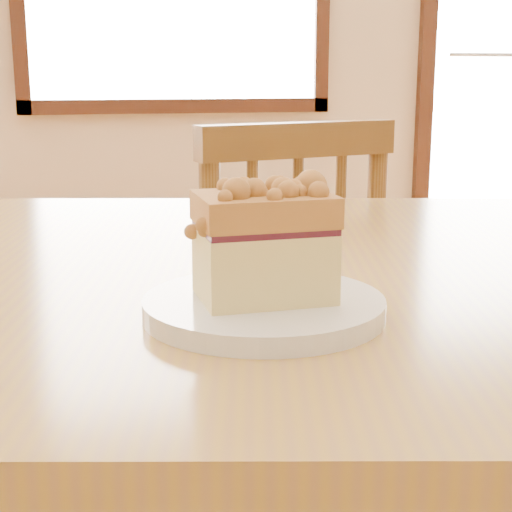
{
  "coord_description": "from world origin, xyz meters",
  "views": [
    {
      "loc": [
        -0.25,
        -0.53,
        0.95
      ],
      "look_at": [
        -0.11,
        0.11,
        0.8
      ],
      "focal_mm": 55.0,
      "sensor_mm": 36.0,
      "label": 1
    }
  ],
  "objects_px": {
    "plate": "(264,308)",
    "cake_slice": "(263,236)",
    "cafe_table_main": "(262,339)",
    "cafe_chair_main": "(259,343)"
  },
  "relations": [
    {
      "from": "plate",
      "to": "cake_slice",
      "type": "relative_size",
      "value": 1.65
    },
    {
      "from": "cafe_table_main",
      "to": "plate",
      "type": "distance_m",
      "value": 0.21
    },
    {
      "from": "cafe_table_main",
      "to": "plate",
      "type": "xyz_separation_m",
      "value": [
        -0.04,
        -0.19,
        0.09
      ]
    },
    {
      "from": "plate",
      "to": "cake_slice",
      "type": "height_order",
      "value": "cake_slice"
    },
    {
      "from": "cafe_chair_main",
      "to": "cake_slice",
      "type": "xyz_separation_m",
      "value": [
        -0.17,
        -0.78,
        0.38
      ]
    },
    {
      "from": "cafe_chair_main",
      "to": "cake_slice",
      "type": "distance_m",
      "value": 0.88
    },
    {
      "from": "cafe_chair_main",
      "to": "plate",
      "type": "xyz_separation_m",
      "value": [
        -0.17,
        -0.77,
        0.31
      ]
    },
    {
      "from": "cafe_table_main",
      "to": "cafe_chair_main",
      "type": "relative_size",
      "value": 1.69
    },
    {
      "from": "cafe_chair_main",
      "to": "cake_slice",
      "type": "relative_size",
      "value": 7.16
    },
    {
      "from": "cafe_chair_main",
      "to": "cake_slice",
      "type": "height_order",
      "value": "cake_slice"
    }
  ]
}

